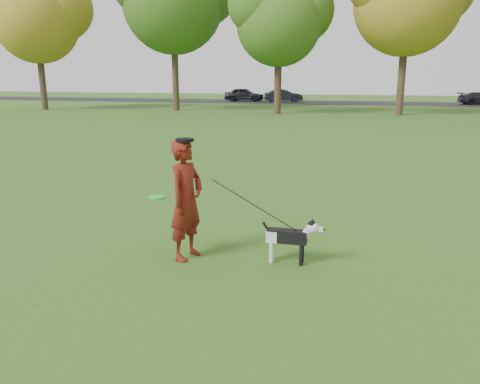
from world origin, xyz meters
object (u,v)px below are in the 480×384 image
(car_left, at_px, (244,95))
(car_mid, at_px, (283,96))
(man, at_px, (186,200))
(dog, at_px, (292,236))

(car_left, xyz_separation_m, car_mid, (3.97, 0.00, -0.06))
(car_left, bearing_deg, man, -168.12)
(dog, xyz_separation_m, car_mid, (-6.72, 40.43, 0.23))
(car_left, bearing_deg, dog, -166.09)
(car_mid, bearing_deg, dog, 171.78)
(dog, distance_m, car_mid, 40.98)
(man, bearing_deg, dog, -68.87)
(man, height_order, car_mid, man)
(car_left, distance_m, car_mid, 3.97)
(man, xyz_separation_m, car_left, (-9.21, 40.59, -0.17))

